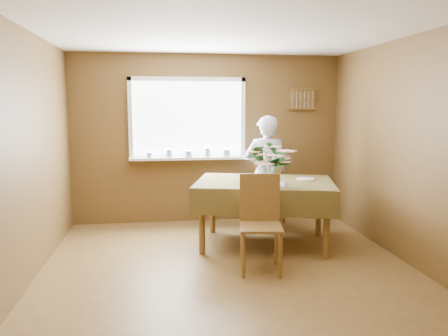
{
  "coord_description": "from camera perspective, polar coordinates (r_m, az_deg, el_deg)",
  "views": [
    {
      "loc": [
        -0.7,
        -4.26,
        1.75
      ],
      "look_at": [
        0.0,
        0.55,
        1.05
      ],
      "focal_mm": 35.0,
      "sensor_mm": 36.0,
      "label": 1
    }
  ],
  "objects": [
    {
      "name": "floor",
      "position": [
        4.66,
        1.0,
        -13.87
      ],
      "size": [
        4.5,
        4.5,
        0.0
      ],
      "primitive_type": "plane",
      "color": "brown",
      "rests_on": "ground"
    },
    {
      "name": "ceiling",
      "position": [
        4.38,
        1.09,
        18.04
      ],
      "size": [
        4.5,
        4.5,
        0.0
      ],
      "primitive_type": "plane",
      "rotation": [
        3.14,
        0.0,
        0.0
      ],
      "color": "white",
      "rests_on": "wall_back"
    },
    {
      "name": "wall_back",
      "position": [
        6.57,
        -2.14,
        3.81
      ],
      "size": [
        4.0,
        0.0,
        4.0
      ],
      "primitive_type": "plane",
      "rotation": [
        1.57,
        0.0,
        0.0
      ],
      "color": "brown",
      "rests_on": "floor"
    },
    {
      "name": "wall_front",
      "position": [
        2.19,
        10.65,
        -5.12
      ],
      "size": [
        4.0,
        0.0,
        4.0
      ],
      "primitive_type": "plane",
      "rotation": [
        -1.57,
        0.0,
        0.0
      ],
      "color": "brown",
      "rests_on": "floor"
    },
    {
      "name": "wall_left",
      "position": [
        4.48,
        -25.08,
        1.02
      ],
      "size": [
        0.0,
        4.5,
        4.5
      ],
      "primitive_type": "plane",
      "rotation": [
        1.57,
        0.0,
        1.57
      ],
      "color": "brown",
      "rests_on": "floor"
    },
    {
      "name": "wall_right",
      "position": [
        5.07,
        23.97,
        1.83
      ],
      "size": [
        0.0,
        4.5,
        4.5
      ],
      "primitive_type": "plane",
      "rotation": [
        1.57,
        0.0,
        -1.57
      ],
      "color": "brown",
      "rests_on": "floor"
    },
    {
      "name": "window_assembly",
      "position": [
        6.48,
        -4.68,
        4.65
      ],
      "size": [
        1.72,
        0.2,
        1.22
      ],
      "color": "white",
      "rests_on": "wall_back"
    },
    {
      "name": "spoon_rack",
      "position": [
        6.83,
        10.21,
        8.89
      ],
      "size": [
        0.44,
        0.05,
        0.33
      ],
      "color": "brown",
      "rests_on": "wall_back"
    },
    {
      "name": "dining_table",
      "position": [
        5.47,
        5.32,
        -2.74
      ],
      "size": [
        1.92,
        1.54,
        0.82
      ],
      "rotation": [
        0.0,
        0.0,
        -0.26
      ],
      "color": "brown",
      "rests_on": "floor"
    },
    {
      "name": "chair_far",
      "position": [
        6.35,
        5.98,
        -3.24
      ],
      "size": [
        0.53,
        0.53,
        0.91
      ],
      "rotation": [
        0.0,
        0.0,
        2.64
      ],
      "color": "brown",
      "rests_on": "floor"
    },
    {
      "name": "chair_near",
      "position": [
        4.7,
        4.76,
        -6.61
      ],
      "size": [
        0.5,
        0.5,
        1.02
      ],
      "rotation": [
        0.0,
        0.0,
        -0.15
      ],
      "color": "brown",
      "rests_on": "floor"
    },
    {
      "name": "seated_woman",
      "position": [
        6.22,
        5.5,
        -0.59
      ],
      "size": [
        0.64,
        0.47,
        1.61
      ],
      "primitive_type": "imported",
      "rotation": [
        0.0,
        0.0,
        2.99
      ],
      "color": "white",
      "rests_on": "floor"
    },
    {
      "name": "flower_bouquet",
      "position": [
        5.17,
        5.98,
        1.3
      ],
      "size": [
        0.57,
        0.57,
        0.49
      ],
      "rotation": [
        0.0,
        0.0,
        -0.31
      ],
      "color": "white",
      "rests_on": "dining_table"
    },
    {
      "name": "side_plate",
      "position": [
        5.63,
        10.64,
        -1.43
      ],
      "size": [
        0.29,
        0.29,
        0.01
      ],
      "primitive_type": "cylinder",
      "rotation": [
        0.0,
        0.0,
        -0.36
      ],
      "color": "white",
      "rests_on": "dining_table"
    },
    {
      "name": "table_knife",
      "position": [
        5.24,
        6.8,
        -2.02
      ],
      "size": [
        0.03,
        0.24,
        0.0
      ],
      "primitive_type": "cube",
      "rotation": [
        0.0,
        0.0,
        0.02
      ],
      "color": "silver",
      "rests_on": "dining_table"
    }
  ]
}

